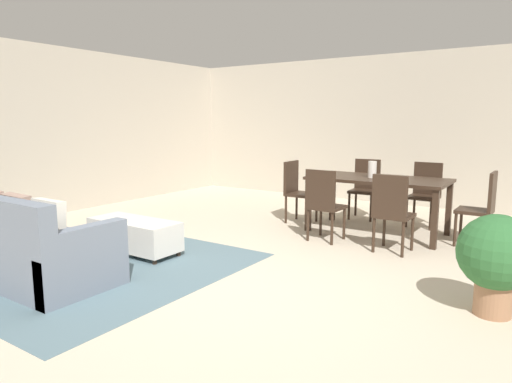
{
  "coord_description": "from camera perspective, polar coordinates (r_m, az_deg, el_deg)",
  "views": [
    {
      "loc": [
        2.35,
        -3.31,
        1.52
      ],
      "look_at": [
        -0.58,
        1.06,
        0.69
      ],
      "focal_mm": 31.76,
      "sensor_mm": 36.0,
      "label": 1
    }
  ],
  "objects": [
    {
      "name": "ground_plane",
      "position": [
        4.33,
        -1.48,
        -11.61
      ],
      "size": [
        10.8,
        10.8,
        0.0
      ],
      "primitive_type": "plane",
      "color": "beige"
    },
    {
      "name": "wall_back",
      "position": [
        8.64,
        18.2,
        7.36
      ],
      "size": [
        9.0,
        0.12,
        2.7
      ],
      "primitive_type": "cube",
      "color": "#BCB2A0",
      "rests_on": "ground_plane"
    },
    {
      "name": "wall_left",
      "position": [
        7.84,
        -27.28,
        6.7
      ],
      "size": [
        0.12,
        11.0,
        2.7
      ],
      "primitive_type": "cube",
      "color": "#BCB2A0",
      "rests_on": "ground_plane"
    },
    {
      "name": "area_rug",
      "position": [
        5.24,
        -20.48,
        -8.46
      ],
      "size": [
        3.0,
        2.8,
        0.01
      ],
      "primitive_type": "cube",
      "color": "slate",
      "rests_on": "ground_plane"
    },
    {
      "name": "couch",
      "position": [
        4.95,
        -27.27,
        -6.35
      ],
      "size": [
        1.91,
        0.86,
        0.86
      ],
      "color": "slate",
      "rests_on": "ground_plane"
    },
    {
      "name": "ottoman_table",
      "position": [
        5.44,
        -15.04,
        -5.18
      ],
      "size": [
        1.12,
        0.46,
        0.39
      ],
      "color": "silver",
      "rests_on": "ground_plane"
    },
    {
      "name": "dining_table",
      "position": [
        6.31,
        15.11,
        0.91
      ],
      "size": [
        1.79,
        0.93,
        0.76
      ],
      "color": "#332319",
      "rests_on": "ground_plane"
    },
    {
      "name": "dining_chair_near_left",
      "position": [
        5.74,
        8.5,
        -1.2
      ],
      "size": [
        0.42,
        0.42,
        0.92
      ],
      "color": "#332319",
      "rests_on": "ground_plane"
    },
    {
      "name": "dining_chair_near_right",
      "position": [
        5.4,
        16.73,
        -2.13
      ],
      "size": [
        0.41,
        0.41,
        0.92
      ],
      "color": "#332319",
      "rests_on": "ground_plane"
    },
    {
      "name": "dining_chair_far_left",
      "position": [
        7.29,
        13.61,
        0.79
      ],
      "size": [
        0.43,
        0.43,
        0.92
      ],
      "color": "#332319",
      "rests_on": "ground_plane"
    },
    {
      "name": "dining_chair_far_right",
      "position": [
        6.99,
        20.52,
        0.13
      ],
      "size": [
        0.42,
        0.42,
        0.92
      ],
      "color": "#332319",
      "rests_on": "ground_plane"
    },
    {
      "name": "dining_chair_head_east",
      "position": [
        6.09,
        26.63,
        -1.48
      ],
      "size": [
        0.41,
        0.41,
        0.92
      ],
      "color": "#332319",
      "rests_on": "ground_plane"
    },
    {
      "name": "dining_chair_head_west",
      "position": [
        6.82,
        5.14,
        0.45
      ],
      "size": [
        0.41,
        0.41,
        0.92
      ],
      "color": "#332319",
      "rests_on": "ground_plane"
    },
    {
      "name": "vase_centerpiece",
      "position": [
        6.28,
        14.43,
        2.71
      ],
      "size": [
        0.11,
        0.11,
        0.22
      ],
      "primitive_type": "cylinder",
      "color": "silver",
      "rests_on": "dining_table"
    },
    {
      "name": "book_on_ottoman",
      "position": [
        5.34,
        -15.7,
        -3.46
      ],
      "size": [
        0.3,
        0.26,
        0.03
      ],
      "primitive_type": "cube",
      "rotation": [
        0.0,
        0.0,
        -0.27
      ],
      "color": "silver",
      "rests_on": "ottoman_table"
    },
    {
      "name": "potted_plant",
      "position": [
        4.0,
        28.02,
        -7.23
      ],
      "size": [
        0.59,
        0.59,
        0.81
      ],
      "color": "#996B4C",
      "rests_on": "ground_plane"
    }
  ]
}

